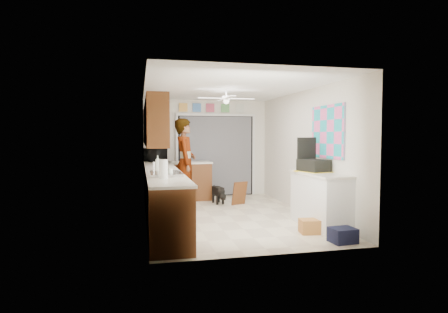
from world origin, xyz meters
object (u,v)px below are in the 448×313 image
suitcase (314,166)px  cardboard_box (311,226)px  soap_bottle (158,163)px  paper_towel_roll (163,169)px  man (185,163)px  microwave (155,155)px  dog (218,194)px  navy_crate (343,235)px

suitcase → cardboard_box: (-0.32, -0.60, -0.93)m
soap_bottle → suitcase: bearing=-20.9°
soap_bottle → suitcase: (2.69, -1.03, -0.03)m
paper_towel_roll → man: man is taller
soap_bottle → suitcase: 2.88m
microwave → paper_towel_roll: (-0.03, -3.76, -0.02)m
paper_towel_roll → dog: 3.32m
dog → man: bearing=-174.1°
cardboard_box → man: man is taller
microwave → dog: 1.88m
soap_bottle → cardboard_box: size_ratio=0.73×
suitcase → soap_bottle: bearing=145.2°
microwave → man: size_ratio=0.30×
suitcase → cardboard_box: bearing=-132.0°
navy_crate → dog: (-1.15, 3.52, 0.11)m
navy_crate → dog: size_ratio=0.64×
microwave → navy_crate: bearing=-174.0°
microwave → soap_bottle: size_ratio=2.21×
microwave → suitcase: 4.18m
microwave → suitcase: size_ratio=1.16×
paper_towel_roll → soap_bottle: bearing=90.3°
cardboard_box → soap_bottle: bearing=145.6°
paper_towel_roll → suitcase: paper_towel_roll is taller
paper_towel_roll → suitcase: 2.73m
suitcase → man: bearing=119.9°
navy_crate → dog: dog is taller
soap_bottle → cardboard_box: 3.03m
microwave → dog: bearing=-146.5°
dog → suitcase: bearing=-70.7°
soap_bottle → paper_towel_roll: 1.56m
soap_bottle → dog: bearing=42.3°
cardboard_box → navy_crate: size_ratio=1.02×
dog → cardboard_box: bearing=-81.3°
paper_towel_roll → cardboard_box: size_ratio=0.79×
microwave → dog: microwave is taller
soap_bottle → dog: (1.44, 1.31, -0.86)m
microwave → suitcase: bearing=-164.6°
paper_towel_roll → dog: bearing=63.5°
suitcase → cardboard_box: 1.16m
navy_crate → man: size_ratio=0.18×
man → suitcase: bearing=-128.5°
suitcase → navy_crate: size_ratio=1.41×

